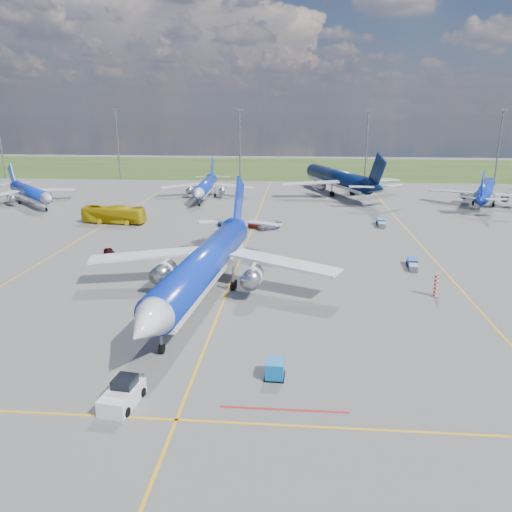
# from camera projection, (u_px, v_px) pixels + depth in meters

# --- Properties ---
(ground) EXTENTS (400.00, 400.00, 0.00)m
(ground) POSITION_uv_depth(u_px,v_px,m) (218.00, 315.00, 56.41)
(ground) COLOR #51514F
(ground) RESTS_ON ground
(grass_strip) EXTENTS (400.00, 80.00, 0.01)m
(grass_strip) POSITION_uv_depth(u_px,v_px,m) (276.00, 168.00, 199.83)
(grass_strip) COLOR #2D4719
(grass_strip) RESTS_ON ground
(taxiway_lines) EXTENTS (60.25, 160.00, 0.02)m
(taxiway_lines) POSITION_uv_depth(u_px,v_px,m) (245.00, 249.00, 82.88)
(taxiway_lines) COLOR gold
(taxiway_lines) RESTS_ON ground
(floodlight_masts) EXTENTS (202.20, 0.50, 22.70)m
(floodlight_masts) POSITION_uv_depth(u_px,v_px,m) (303.00, 142.00, 157.25)
(floodlight_masts) COLOR slate
(floodlight_masts) RESTS_ON ground
(warning_post) EXTENTS (0.50, 0.50, 3.00)m
(warning_post) POSITION_uv_depth(u_px,v_px,m) (436.00, 285.00, 61.57)
(warning_post) COLOR red
(warning_post) RESTS_ON ground
(bg_jet_nw) EXTENTS (41.13, 41.16, 8.65)m
(bg_jet_nw) POSITION_uv_depth(u_px,v_px,m) (32.00, 204.00, 122.20)
(bg_jet_nw) COLOR #0C2BB5
(bg_jet_nw) RESTS_ON ground
(bg_jet_nnw) EXTENTS (27.85, 35.72, 9.06)m
(bg_jet_nnw) POSITION_uv_depth(u_px,v_px,m) (206.00, 198.00, 130.91)
(bg_jet_nnw) COLOR #0C2BB5
(bg_jet_nnw) RESTS_ON ground
(bg_jet_n) EXTENTS (51.33, 57.77, 12.51)m
(bg_jet_n) POSITION_uv_depth(u_px,v_px,m) (337.00, 194.00, 137.54)
(bg_jet_n) COLOR #07163C
(bg_jet_n) RESTS_ON ground
(bg_jet_ne) EXTENTS (39.76, 44.43, 9.57)m
(bg_jet_ne) POSITION_uv_depth(u_px,v_px,m) (484.00, 204.00, 122.79)
(bg_jet_ne) COLOR #0C2BB5
(bg_jet_ne) RESTS_ON ground
(main_airliner) EXTENTS (39.42, 49.32, 12.09)m
(main_airliner) POSITION_uv_depth(u_px,v_px,m) (206.00, 296.00, 61.97)
(main_airliner) COLOR #0C2BB5
(main_airliner) RESTS_ON ground
(pushback_tug) EXTENTS (2.73, 6.07, 2.02)m
(pushback_tug) POSITION_uv_depth(u_px,v_px,m) (123.00, 394.00, 39.15)
(pushback_tug) COLOR silver
(pushback_tug) RESTS_ON ground
(uld_container) EXTENTS (1.60, 1.97, 1.53)m
(uld_container) POSITION_uv_depth(u_px,v_px,m) (275.00, 369.00, 43.11)
(uld_container) COLOR #0C62AF
(uld_container) RESTS_ON ground
(apron_bus) EXTENTS (13.22, 4.52, 3.61)m
(apron_bus) POSITION_uv_depth(u_px,v_px,m) (114.00, 215.00, 101.35)
(apron_bus) COLOR #C2A30B
(apron_bus) RESTS_ON ground
(service_car_a) EXTENTS (3.07, 3.84, 1.23)m
(service_car_a) POSITION_uv_depth(u_px,v_px,m) (109.00, 252.00, 78.90)
(service_car_a) COLOR #999999
(service_car_a) RESTS_ON ground
(service_car_b) EXTENTS (4.66, 2.51, 1.24)m
(service_car_b) POSITION_uv_depth(u_px,v_px,m) (260.00, 225.00, 97.50)
(service_car_b) COLOR #999999
(service_car_b) RESTS_ON ground
(service_car_c) EXTENTS (5.02, 4.46, 1.40)m
(service_car_c) POSITION_uv_depth(u_px,v_px,m) (269.00, 226.00, 96.47)
(service_car_c) COLOR #999999
(service_car_c) RESTS_ON ground
(baggage_tug_w) EXTENTS (2.00, 5.05, 1.10)m
(baggage_tug_w) POSITION_uv_depth(u_px,v_px,m) (413.00, 264.00, 73.27)
(baggage_tug_w) COLOR #1A399D
(baggage_tug_w) RESTS_ON ground
(baggage_tug_c) EXTENTS (2.75, 4.58, 1.00)m
(baggage_tug_c) POSITION_uv_depth(u_px,v_px,m) (224.00, 225.00, 98.63)
(baggage_tug_c) COLOR navy
(baggage_tug_c) RESTS_ON ground
(baggage_tug_e) EXTENTS (1.97, 5.58, 1.23)m
(baggage_tug_e) POSITION_uv_depth(u_px,v_px,m) (381.00, 223.00, 99.59)
(baggage_tug_e) COLOR #195B9B
(baggage_tug_e) RESTS_ON ground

